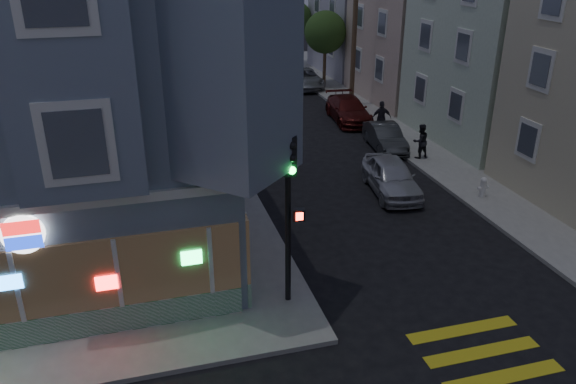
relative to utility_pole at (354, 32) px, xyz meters
name	(u,v)px	position (x,y,z in m)	size (l,w,h in m)	color
sidewalk_ne	(507,99)	(11.00, -1.00, -4.72)	(24.00, 42.00, 0.15)	gray
row_house_b	(547,35)	(7.50, -8.00, 0.60)	(12.00, 8.60, 10.50)	#B4C8AE
row_house_c	(454,27)	(7.50, 1.00, -0.15)	(12.00, 8.60, 9.00)	tan
row_house_d	(396,3)	(7.50, 10.00, 0.60)	(12.00, 8.60, 10.50)	#9D9BAB
utility_pole	(354,32)	(0.00, 0.00, 0.00)	(2.20, 0.30, 9.00)	#4C3826
street_tree_near	(325,32)	(0.20, 6.00, -0.86)	(3.00, 3.00, 5.30)	#4C3826
street_tree_far	(294,19)	(0.20, 14.00, -0.86)	(3.00, 3.00, 5.30)	#4C3826
pedestrian_a	(420,141)	(-0.39, -10.04, -3.80)	(0.82, 0.64, 1.69)	black
pedestrian_b	(381,118)	(-0.70, -6.17, -3.72)	(1.09, 0.45, 1.86)	#28242D
parked_car_a	(391,176)	(-3.40, -13.22, -4.06)	(1.74, 4.32, 1.47)	#B6B8BE
parked_car_b	(385,137)	(-1.30, -8.02, -4.15)	(1.36, 3.91, 1.29)	#373A3C
parked_car_c	(348,110)	(-1.30, -2.82, -4.09)	(1.97, 4.85, 1.41)	#521512
parked_car_d	(304,78)	(-1.30, 6.12, -4.11)	(2.27, 4.92, 1.37)	gray
traffic_signal	(290,193)	(-9.76, -19.97, -1.19)	(0.63, 0.57, 5.11)	black
fire_hydrant	(483,186)	(-0.06, -14.92, -4.20)	(0.49, 0.28, 0.84)	white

